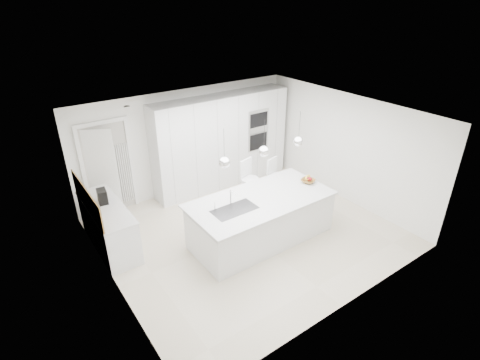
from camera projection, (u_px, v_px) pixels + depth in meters
floor at (248, 232)px, 7.76m from camera, size 5.50×5.50×0.00m
wall_back at (187, 141)px, 9.01m from camera, size 5.50×0.00×5.50m
wall_left at (106, 225)px, 5.78m from camera, size 0.00×5.00×5.00m
ceiling at (250, 116)px, 6.63m from camera, size 5.50×5.50×0.00m
tall_cabinets at (222, 141)px, 9.25m from camera, size 3.60×0.60×2.30m
oven_stack at (258, 130)px, 9.40m from camera, size 0.62×0.04×1.05m
doorway_frame at (109, 170)px, 8.09m from camera, size 1.11×0.08×2.13m
hallway_door at (98, 174)px, 7.93m from camera, size 0.76×0.38×2.00m
radiator at (124, 173)px, 8.32m from camera, size 0.32×0.04×1.40m
left_base_cabinets at (109, 227)px, 7.17m from camera, size 0.60×1.80×0.86m
left_worktop at (105, 207)px, 6.97m from camera, size 0.62×1.82×0.04m
oak_backsplash at (87, 199)px, 6.70m from camera, size 0.02×1.80×0.50m
island_base at (262, 220)px, 7.40m from camera, size 2.80×1.20×0.86m
island_worktop at (261, 199)px, 7.23m from camera, size 2.84×1.40×0.04m
island_sink at (235, 213)px, 6.89m from camera, size 0.84×0.44×0.18m
island_tap at (231, 197)px, 6.96m from camera, size 0.02×0.02×0.30m
pendant_left at (224, 163)px, 6.30m from camera, size 0.20×0.20×0.20m
pendant_mid at (264, 151)px, 6.74m from camera, size 0.20×0.20×0.20m
pendant_right at (298, 141)px, 7.18m from camera, size 0.20×0.20×0.20m
fruit_bowl at (308, 181)px, 7.81m from camera, size 0.36×0.36×0.07m
espresso_machine at (102, 196)px, 7.02m from camera, size 0.20×0.27×0.27m
bar_stool_left at (250, 187)px, 8.30m from camera, size 0.52×0.63×1.20m
bar_stool_right at (275, 182)px, 8.60m from camera, size 0.47×0.57×1.09m
apple_a at (308, 179)px, 7.82m from camera, size 0.07×0.07×0.07m
apple_b at (310, 179)px, 7.81m from camera, size 0.08×0.08×0.08m
banana_bunch at (308, 177)px, 7.78m from camera, size 0.22×0.16×0.20m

